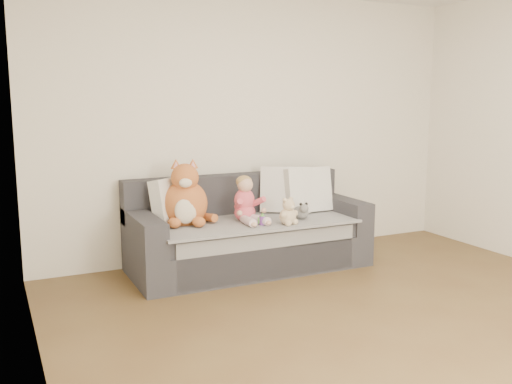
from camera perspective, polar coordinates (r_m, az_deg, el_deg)
room_shell at (r=3.98m, az=12.94°, el=4.99°), size 5.00×5.00×5.00m
sofa at (r=5.38m, az=-0.87°, el=-4.32°), size 2.20×0.94×0.85m
cushion_left at (r=5.20m, az=-8.33°, el=-0.80°), size 0.48×0.41×0.42m
cushion_right_back at (r=5.60m, az=2.98°, el=0.24°), size 0.53×0.44×0.46m
cushion_right_front at (r=5.63m, az=5.16°, el=0.21°), size 0.48×0.23×0.45m
toddler at (r=5.18m, az=-0.98°, el=-1.02°), size 0.30×0.43×0.43m
plush_cat at (r=5.08m, az=-7.05°, el=-0.76°), size 0.47×0.42×0.61m
teddy_bear at (r=5.07m, az=3.26°, el=-2.16°), size 0.19×0.16×0.25m
plush_cow at (r=5.31m, az=4.56°, el=-1.98°), size 0.14×0.21×0.17m
sippy_cup at (r=5.05m, az=0.66°, el=-2.71°), size 0.10×0.07×0.11m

